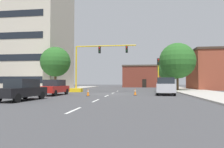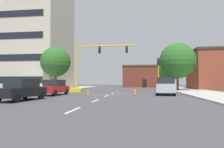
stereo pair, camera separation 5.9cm
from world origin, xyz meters
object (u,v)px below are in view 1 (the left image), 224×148
object	(u,v)px
traffic_signal_gantry	(84,77)
tree_right_mid	(177,61)
traffic_light_pole_right	(158,67)
sedan_red_mid_left	(54,87)
sedan_black_near_left	(22,90)
traffic_cone_roadside_b	(135,92)
traffic_cone_roadside_a	(88,92)
pickup_truck_silver	(165,86)
tree_right_far	(169,69)
tree_left_near	(56,62)

from	to	relation	value
traffic_signal_gantry	tree_right_mid	bearing A→B (deg)	20.60
traffic_light_pole_right	sedan_red_mid_left	xyz separation A→B (m)	(-12.15, -7.10, -2.64)
traffic_signal_gantry	sedan_black_near_left	distance (m)	13.83
traffic_signal_gantry	traffic_cone_roadside_b	bearing A→B (deg)	-39.77
traffic_cone_roadside_a	pickup_truck_silver	bearing A→B (deg)	21.63
tree_right_mid	pickup_truck_silver	size ratio (longest dim) A/B	1.42
sedan_black_near_left	traffic_signal_gantry	bearing A→B (deg)	84.07
traffic_light_pole_right	traffic_cone_roadside_b	world-z (taller)	traffic_light_pole_right
pickup_truck_silver	traffic_cone_roadside_b	distance (m)	3.89
sedan_red_mid_left	traffic_cone_roadside_a	bearing A→B (deg)	-10.62
sedan_red_mid_left	traffic_cone_roadside_a	xyz separation A→B (m)	(4.09, -0.77, -0.50)
traffic_signal_gantry	traffic_light_pole_right	bearing A→B (deg)	-0.75
traffic_light_pole_right	traffic_cone_roadside_a	xyz separation A→B (m)	(-8.06, -7.87, -3.14)
traffic_cone_roadside_a	tree_right_far	bearing A→B (deg)	62.16
tree_right_far	tree_right_mid	size ratio (longest dim) A/B	0.84
pickup_truck_silver	traffic_cone_roadside_a	world-z (taller)	pickup_truck_silver
tree_right_mid	sedan_red_mid_left	world-z (taller)	tree_right_mid
traffic_light_pole_right	tree_right_far	distance (m)	14.61
traffic_cone_roadside_a	traffic_cone_roadside_b	world-z (taller)	traffic_cone_roadside_a
tree_left_near	sedan_red_mid_left	world-z (taller)	tree_left_near
traffic_light_pole_right	traffic_cone_roadside_a	size ratio (longest dim) A/B	6.08
traffic_light_pole_right	tree_left_near	bearing A→B (deg)	175.90
traffic_cone_roadside_a	sedan_red_mid_left	bearing A→B (deg)	169.38
tree_left_near	traffic_cone_roadside_a	xyz separation A→B (m)	(7.51, -8.98, -4.23)
tree_right_mid	traffic_cone_roadside_a	bearing A→B (deg)	-131.09
tree_right_far	traffic_cone_roadside_a	bearing A→B (deg)	-117.84
tree_right_far	sedan_red_mid_left	distance (m)	26.64
tree_left_near	traffic_cone_roadside_a	world-z (taller)	tree_left_near
tree_right_far	pickup_truck_silver	distance (m)	19.22
sedan_red_mid_left	traffic_cone_roadside_b	distance (m)	9.10
traffic_light_pole_right	traffic_cone_roadside_b	bearing A→B (deg)	-117.01
tree_right_far	sedan_black_near_left	xyz separation A→B (m)	(-15.65, -27.70, -3.29)
tree_right_mid	sedan_black_near_left	size ratio (longest dim) A/B	1.69
traffic_light_pole_right	sedan_black_near_left	world-z (taller)	traffic_light_pole_right
traffic_signal_gantry	traffic_light_pole_right	distance (m)	10.73
tree_right_mid	pickup_truck_silver	bearing A→B (deg)	-107.83
traffic_signal_gantry	traffic_light_pole_right	world-z (taller)	traffic_signal_gantry
tree_right_mid	traffic_light_pole_right	bearing A→B (deg)	-123.19
tree_right_mid	tree_left_near	xyz separation A→B (m)	(-19.17, -4.38, -0.35)
sedan_black_near_left	traffic_cone_roadside_b	size ratio (longest dim) A/B	6.06
pickup_truck_silver	sedan_red_mid_left	size ratio (longest dim) A/B	1.22
tree_right_mid	sedan_black_near_left	world-z (taller)	tree_right_mid
sedan_red_mid_left	traffic_cone_roadside_b	xyz separation A→B (m)	(9.03, 0.97, -0.51)
tree_left_near	traffic_cone_roadside_a	bearing A→B (deg)	-50.10
traffic_signal_gantry	sedan_black_near_left	bearing A→B (deg)	-95.93
tree_right_far	traffic_cone_roadside_b	bearing A→B (deg)	-108.27
pickup_truck_silver	tree_left_near	bearing A→B (deg)	160.52
tree_right_far	sedan_red_mid_left	xyz separation A→B (m)	(-15.72, -21.25, -3.29)
tree_right_far	traffic_cone_roadside_b	size ratio (longest dim) A/B	8.64
traffic_signal_gantry	tree_right_mid	distance (m)	15.46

